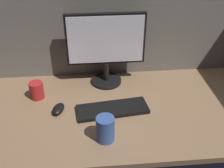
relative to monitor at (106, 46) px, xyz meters
The scene contains 7 objects.
ground_plane 36.23cm from the monitor, 75.13° to the right, with size 180.00×80.00×3.00cm, color #8C6B4C.
cubicle_wall_back 17.60cm from the monitor, 61.65° to the left, with size 180.00×5.00×68.63cm.
monitor is the anchor object (origin of this frame).
keyboard 36.77cm from the monitor, 87.86° to the right, with size 37.00×13.00×2.00cm, color black.
mouse 43.96cm from the monitor, 134.86° to the right, with size 5.60×9.60×3.40cm, color black.
mug_red_plastic 45.59cm from the monitor, 161.35° to the right, with size 7.62×7.62×9.63cm.
mug_ceramic_blue 52.58cm from the monitor, 94.63° to the right, with size 8.36×8.36×12.32cm.
Camera 1 is at (-16.18, -116.86, 89.91)cm, focal length 44.32 mm.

